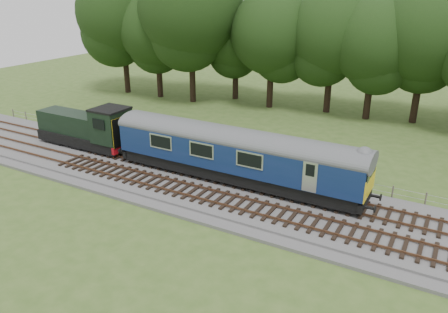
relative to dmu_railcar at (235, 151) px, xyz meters
The scene contains 9 objects.
ground 4.97m from the dmu_railcar, 19.33° to the right, with size 120.00×120.00×0.00m, color #3E5C21.
ballast 4.88m from the dmu_railcar, 19.33° to the right, with size 70.00×7.00×0.35m, color #4C4C4F.
track_north 4.55m from the dmu_railcar, ahead, with size 67.20×2.40×0.21m.
track_south 5.45m from the dmu_railcar, 36.94° to the right, with size 67.20×2.40×0.21m.
fence 5.69m from the dmu_railcar, 37.84° to the left, with size 64.00×0.12×1.00m, color #6B6054, non-canonical shape.
tree_line 21.14m from the dmu_railcar, 79.04° to the left, with size 70.00×8.00×18.00m, color black, non-canonical shape.
dmu_railcar is the anchor object (origin of this frame).
shunter_loco 13.94m from the dmu_railcar, behind, with size 8.91×2.60×3.38m.
worker 10.35m from the dmu_railcar, behind, with size 0.58×0.38×1.60m, color #FF4E0D.
Camera 1 is at (8.96, -23.14, 13.14)m, focal length 35.00 mm.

